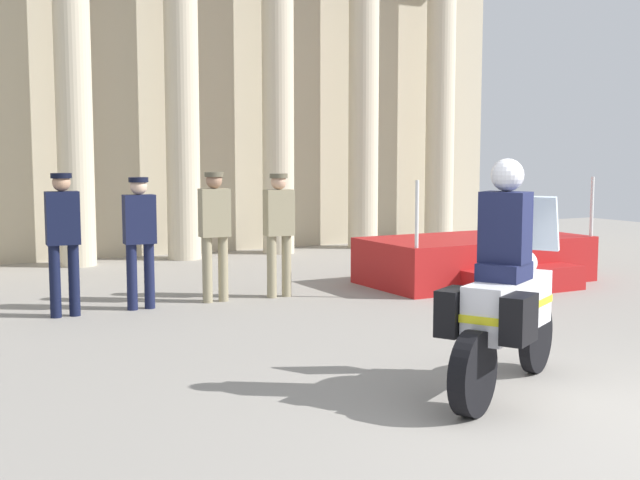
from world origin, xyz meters
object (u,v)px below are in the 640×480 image
at_px(officer_in_row_0, 63,233).
at_px(officer_in_row_3, 279,225).
at_px(reviewing_stand, 478,261).
at_px(officer_in_row_1, 140,232).
at_px(motorcycle_with_rider, 506,297).
at_px(officer_in_row_2, 215,226).

height_order(officer_in_row_0, officer_in_row_3, officer_in_row_0).
bearing_deg(reviewing_stand, officer_in_row_3, 174.64).
bearing_deg(officer_in_row_1, motorcycle_with_rider, 111.61).
relative_size(officer_in_row_1, officer_in_row_3, 0.99).
bearing_deg(reviewing_stand, officer_in_row_0, 177.17).
xyz_separation_m(officer_in_row_1, motorcycle_with_rider, (1.55, -4.95, -0.17)).
bearing_deg(motorcycle_with_rider, officer_in_row_0, 87.77).
bearing_deg(officer_in_row_3, motorcycle_with_rider, 90.32).
xyz_separation_m(officer_in_row_0, motorcycle_with_rider, (2.47, -4.92, -0.21)).
xyz_separation_m(officer_in_row_0, officer_in_row_1, (0.93, 0.04, -0.04)).
height_order(officer_in_row_0, officer_in_row_2, officer_in_row_0).
relative_size(officer_in_row_2, motorcycle_with_rider, 0.89).
relative_size(reviewing_stand, officer_in_row_1, 2.05).
relative_size(reviewing_stand, officer_in_row_0, 1.97).
relative_size(officer_in_row_1, motorcycle_with_rider, 0.86).
bearing_deg(officer_in_row_3, officer_in_row_2, -0.15).
bearing_deg(motorcycle_with_rider, officer_in_row_1, 78.38).
bearing_deg(officer_in_row_0, reviewing_stand, -178.55).
height_order(reviewing_stand, officer_in_row_0, officer_in_row_0).
xyz_separation_m(officer_in_row_0, officer_in_row_2, (1.93, 0.07, -0.01)).
height_order(reviewing_stand, officer_in_row_1, officer_in_row_1).
bearing_deg(motorcycle_with_rider, officer_in_row_2, 67.32).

